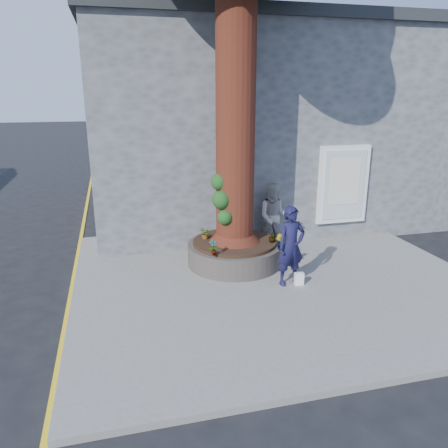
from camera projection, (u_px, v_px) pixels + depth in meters
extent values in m
plane|color=black|center=(223.00, 308.00, 8.88)|extent=(120.00, 120.00, 0.00)
cube|color=slate|center=(275.00, 278.00, 10.15)|extent=(9.00, 8.00, 0.12)
cube|color=yellow|center=(70.00, 303.00, 9.08)|extent=(0.10, 30.00, 0.01)
cube|color=#535759|center=(241.00, 128.00, 15.26)|extent=(10.00, 8.00, 6.00)
cube|color=black|center=(243.00, 30.00, 14.34)|extent=(10.30, 8.30, 0.30)
cube|color=white|center=(343.00, 185.00, 12.31)|extent=(1.50, 0.12, 2.20)
cube|color=silver|center=(344.00, 185.00, 12.26)|extent=(1.25, 0.04, 1.95)
cube|color=silver|center=(345.00, 182.00, 12.21)|extent=(0.90, 0.02, 1.30)
cube|color=#535759|center=(436.00, 124.00, 17.17)|extent=(6.00, 8.00, 6.00)
cylinder|color=black|center=(234.00, 253.00, 10.81)|extent=(2.30, 2.30, 0.52)
cylinder|color=black|center=(235.00, 242.00, 10.72)|extent=(2.04, 2.04, 0.08)
cylinder|color=#3F200F|center=(236.00, 80.00, 9.61)|extent=(0.90, 0.90, 7.50)
cone|color=#3F200F|center=(235.00, 227.00, 10.61)|extent=(1.24, 1.24, 0.70)
sphere|color=#143913|center=(221.00, 200.00, 10.11)|extent=(0.44, 0.44, 0.44)
sphere|color=#143913|center=(225.00, 217.00, 10.15)|extent=(0.36, 0.36, 0.36)
sphere|color=#143913|center=(219.00, 182.00, 10.10)|extent=(0.40, 0.40, 0.40)
imported|color=#131233|center=(291.00, 246.00, 9.48)|extent=(0.71, 0.52, 1.78)
imported|color=#ACA9A5|center=(274.00, 217.00, 11.62)|extent=(1.04, 0.92, 1.81)
cube|color=white|center=(299.00, 279.00, 9.64)|extent=(0.21, 0.13, 0.28)
imported|color=gray|center=(214.00, 248.00, 9.70)|extent=(0.21, 0.17, 0.37)
imported|color=gray|center=(280.00, 242.00, 10.07)|extent=(0.25, 0.25, 0.36)
imported|color=gray|center=(272.00, 236.00, 10.55)|extent=(0.24, 0.24, 0.31)
imported|color=gray|center=(206.00, 233.00, 10.78)|extent=(0.31, 0.33, 0.29)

